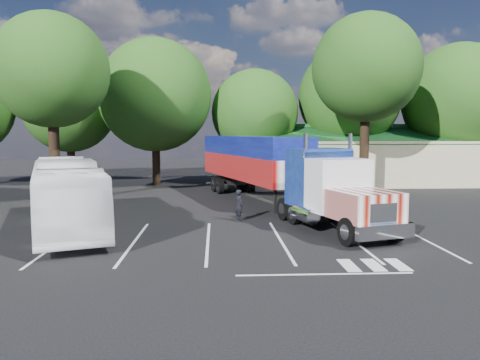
{
  "coord_description": "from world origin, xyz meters",
  "views": [
    {
      "loc": [
        0.37,
        -26.1,
        4.73
      ],
      "look_at": [
        1.76,
        0.79,
        2.0
      ],
      "focal_mm": 35.0,
      "sensor_mm": 36.0,
      "label": 1
    }
  ],
  "objects_px": {
    "woman": "(239,205)",
    "bicycle": "(288,194)",
    "tour_bus": "(66,194)",
    "semi_truck": "(268,165)",
    "silver_sedan": "(269,180)"
  },
  "relations": [
    {
      "from": "bicycle",
      "to": "woman",
      "type": "bearing_deg",
      "value": -115.56
    },
    {
      "from": "woman",
      "to": "semi_truck",
      "type": "bearing_deg",
      "value": -48.84
    },
    {
      "from": "woman",
      "to": "bicycle",
      "type": "relative_size",
      "value": 1.1
    },
    {
      "from": "woman",
      "to": "bicycle",
      "type": "bearing_deg",
      "value": -53.16
    },
    {
      "from": "woman",
      "to": "bicycle",
      "type": "distance_m",
      "value": 8.73
    },
    {
      "from": "woman",
      "to": "tour_bus",
      "type": "xyz_separation_m",
      "value": [
        -8.6,
        -1.7,
        0.88
      ]
    },
    {
      "from": "semi_truck",
      "to": "silver_sedan",
      "type": "bearing_deg",
      "value": 65.78
    },
    {
      "from": "bicycle",
      "to": "silver_sedan",
      "type": "distance_m",
      "value": 7.45
    },
    {
      "from": "silver_sedan",
      "to": "semi_truck",
      "type": "bearing_deg",
      "value": 167.48
    },
    {
      "from": "semi_truck",
      "to": "bicycle",
      "type": "bearing_deg",
      "value": 38.9
    },
    {
      "from": "semi_truck",
      "to": "woman",
      "type": "relative_size",
      "value": 13.15
    },
    {
      "from": "semi_truck",
      "to": "silver_sedan",
      "type": "distance_m",
      "value": 10.35
    },
    {
      "from": "semi_truck",
      "to": "tour_bus",
      "type": "bearing_deg",
      "value": -164.26
    },
    {
      "from": "bicycle",
      "to": "tour_bus",
      "type": "xyz_separation_m",
      "value": [
        -12.5,
        -9.5,
        1.32
      ]
    },
    {
      "from": "semi_truck",
      "to": "silver_sedan",
      "type": "relative_size",
      "value": 6.02
    }
  ]
}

